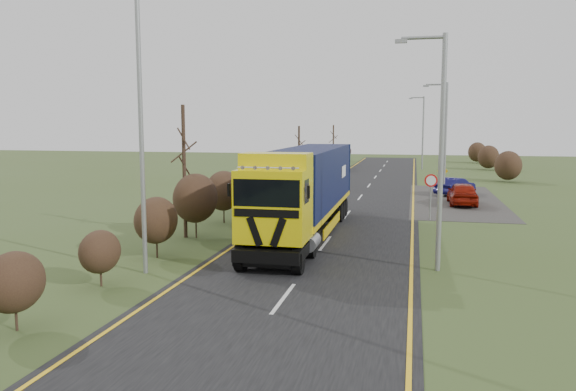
% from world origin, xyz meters
% --- Properties ---
extents(ground, '(160.00, 160.00, 0.00)m').
position_xyz_m(ground, '(0.00, 0.00, 0.00)').
color(ground, '#3C4D21').
rests_on(ground, ground).
extents(road, '(8.00, 120.00, 0.02)m').
position_xyz_m(road, '(0.00, 10.00, 0.01)').
color(road, black).
rests_on(road, ground).
extents(layby, '(6.00, 18.00, 0.02)m').
position_xyz_m(layby, '(6.50, 20.00, 0.01)').
color(layby, '#312F2B').
rests_on(layby, ground).
extents(lane_markings, '(7.52, 116.00, 0.01)m').
position_xyz_m(lane_markings, '(0.00, 9.69, 0.03)').
color(lane_markings, yellow).
rests_on(lane_markings, road).
extents(hedgerow, '(2.24, 102.04, 6.05)m').
position_xyz_m(hedgerow, '(-6.00, 7.89, 1.62)').
color(hedgerow, '#331F16').
rests_on(hedgerow, ground).
extents(lorry, '(2.90, 14.90, 4.15)m').
position_xyz_m(lorry, '(-1.16, 5.55, 2.35)').
color(lorry, black).
rests_on(lorry, ground).
extents(car_red_hatchback, '(1.79, 4.36, 1.48)m').
position_xyz_m(car_red_hatchback, '(6.80, 17.75, 0.74)').
color(car_red_hatchback, maroon).
rests_on(car_red_hatchback, ground).
extents(car_blue_sedan, '(3.23, 4.02, 1.28)m').
position_xyz_m(car_blue_sedan, '(6.69, 23.02, 0.64)').
color(car_blue_sedan, '#0D0B40').
rests_on(car_blue_sedan, ground).
extents(streetlight_near, '(1.76, 0.18, 8.24)m').
position_xyz_m(streetlight_near, '(4.51, 0.40, 4.52)').
color(streetlight_near, gray).
rests_on(streetlight_near, ground).
extents(streetlight_mid, '(1.73, 0.18, 8.09)m').
position_xyz_m(streetlight_mid, '(5.71, 21.53, 4.43)').
color(streetlight_mid, gray).
rests_on(streetlight_mid, ground).
extents(streetlight_far, '(1.79, 0.18, 8.40)m').
position_xyz_m(streetlight_far, '(4.50, 47.25, 4.61)').
color(streetlight_far, gray).
rests_on(streetlight_far, ground).
extents(left_pole, '(0.16, 0.16, 11.16)m').
position_xyz_m(left_pole, '(-5.39, -2.18, 5.58)').
color(left_pole, gray).
rests_on(left_pole, ground).
extents(speed_sign, '(0.70, 0.10, 2.52)m').
position_xyz_m(speed_sign, '(4.61, 11.27, 1.78)').
color(speed_sign, gray).
rests_on(speed_sign, ground).
extents(warning_board, '(0.81, 0.11, 2.11)m').
position_xyz_m(warning_board, '(5.80, 23.73, 1.31)').
color(warning_board, gray).
rests_on(warning_board, ground).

